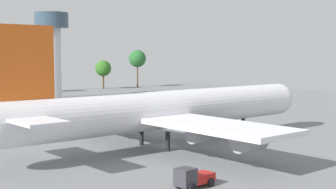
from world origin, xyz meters
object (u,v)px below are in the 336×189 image
at_px(cargo_airplane, 167,110).
at_px(baggage_tug, 3,134).
at_px(control_tower, 52,45).
at_px(pushback_tractor, 192,178).
at_px(safety_cone_nose, 289,129).
at_px(cargo_loader, 204,119).

bearing_deg(cargo_airplane, baggage_tug, 129.89).
height_order(baggage_tug, control_tower, control_tower).
height_order(pushback_tractor, safety_cone_nose, pushback_tractor).
xyz_separation_m(pushback_tractor, cargo_loader, (34.14, 32.94, 0.02)).
bearing_deg(pushback_tractor, control_tower, 70.22).
bearing_deg(baggage_tug, cargo_loader, -12.74).
relative_size(cargo_airplane, cargo_loader, 11.59).
height_order(baggage_tug, pushback_tractor, baggage_tug).
height_order(safety_cone_nose, control_tower, control_tower).
bearing_deg(cargo_loader, cargo_airplane, -148.50).
xyz_separation_m(pushback_tractor, control_tower, (38.74, 107.73, 16.37)).
height_order(cargo_airplane, control_tower, control_tower).
bearing_deg(control_tower, cargo_loader, -93.52).
bearing_deg(baggage_tug, pushback_tractor, -84.04).
bearing_deg(safety_cone_nose, cargo_loader, 114.90).
bearing_deg(cargo_airplane, control_tower, 73.90).
bearing_deg(control_tower, baggage_tug, -123.10).
distance_m(baggage_tug, cargo_loader, 39.46).
xyz_separation_m(cargo_loader, control_tower, (4.61, 74.79, 16.35)).
height_order(cargo_loader, safety_cone_nose, cargo_loader).
relative_size(baggage_tug, control_tower, 0.19).
xyz_separation_m(cargo_loader, safety_cone_nose, (7.31, -15.75, -0.87)).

